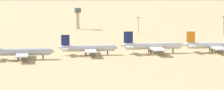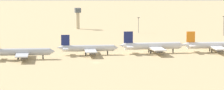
% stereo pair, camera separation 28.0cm
% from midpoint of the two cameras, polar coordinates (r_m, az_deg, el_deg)
% --- Properties ---
extents(ground, '(4000.00, 4000.00, 0.00)m').
position_cam_midpoint_polar(ground, '(338.06, -1.57, -1.71)').
color(ground, tan).
extents(parked_jet_yellow_2, '(40.79, 34.71, 13.49)m').
position_cam_midpoint_polar(parked_jet_yellow_2, '(353.48, -8.79, -0.67)').
color(parked_jet_yellow_2, silver).
rests_on(parked_jet_yellow_2, ground).
extents(parked_jet_navy_3, '(38.45, 32.68, 12.71)m').
position_cam_midpoint_polar(parked_jet_navy_3, '(368.00, -2.35, -0.31)').
color(parked_jet_navy_3, silver).
rests_on(parked_jet_navy_3, ground).
extents(parked_jet_navy_4, '(42.73, 36.08, 14.11)m').
position_cam_midpoint_polar(parked_jet_navy_4, '(375.91, 3.86, -0.09)').
color(parked_jet_navy_4, white).
rests_on(parked_jet_navy_4, ground).
extents(parked_jet_orange_5, '(40.67, 34.61, 13.45)m').
position_cam_midpoint_polar(parked_jet_orange_5, '(385.64, 9.67, -0.02)').
color(parked_jet_orange_5, white).
rests_on(parked_jet_orange_5, ground).
extents(control_tower, '(5.20, 5.20, 18.62)m').
position_cam_midpoint_polar(control_tower, '(527.81, -3.30, 2.77)').
color(control_tower, '#C6B793').
rests_on(control_tower, ground).
extents(light_pole_west, '(1.80, 0.50, 15.59)m').
position_cam_midpoint_polar(light_pole_west, '(482.03, 10.69, 1.96)').
color(light_pole_west, '#59595E').
rests_on(light_pole_west, ground).
extents(light_pole_mid, '(1.80, 0.50, 12.96)m').
position_cam_midpoint_polar(light_pole_mid, '(494.75, 2.58, 2.06)').
color(light_pole_mid, '#59595E').
rests_on(light_pole_mid, ground).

